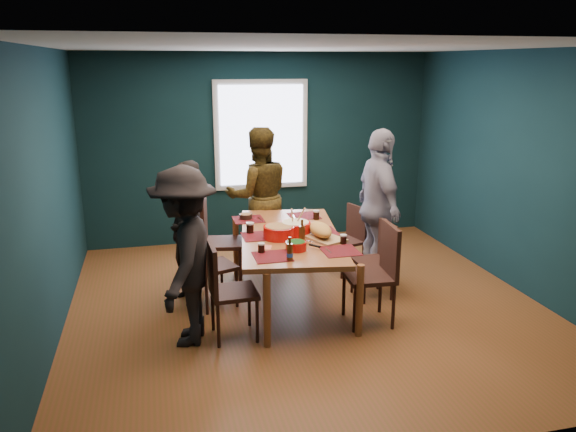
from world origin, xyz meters
The scene contains 26 objects.
room centered at (0.00, 0.27, 1.37)m, with size 5.01×5.01×2.71m.
dining_table centered at (-0.15, 0.15, 0.71)m, with size 1.34×2.19×0.78m.
chair_left_far centered at (-0.88, 0.87, 0.60)m, with size 0.54×0.54×1.04m.
chair_left_mid centered at (-1.05, 0.22, 0.53)m, with size 0.53×0.53×0.92m.
chair_left_near centered at (-0.95, -0.53, 0.55)m, with size 0.44×0.44×0.94m.
chair_right_far centered at (0.81, 0.88, 0.49)m, with size 0.47×0.47×0.84m.
chair_right_mid centered at (0.86, 0.07, 0.50)m, with size 0.41×0.41×0.85m.
chair_right_near centered at (0.59, -0.54, 0.59)m, with size 0.49×0.49×1.02m.
person_far_left centered at (-1.21, 0.44, 0.78)m, with size 0.57×0.37×1.56m, color black.
person_back centered at (-0.23, 1.50, 0.89)m, with size 0.86×0.67×1.78m, color black.
person_right centered at (1.02, 0.52, 0.92)m, with size 1.07×0.45×1.83m, color white.
person_near_left centered at (-1.30, -0.49, 0.84)m, with size 1.08×0.62×1.68m, color black.
bowl_salad centered at (-0.30, 0.03, 0.85)m, with size 0.33×0.33×0.14m.
bowl_dumpling centered at (-0.09, 0.14, 0.85)m, with size 0.33×0.33×0.30m.
bowl_herbs centered at (-0.22, -0.38, 0.83)m, with size 0.20×0.20×0.09m.
cutting_board centered at (0.13, -0.05, 0.85)m, with size 0.48×0.72×0.15m.
small_bowl centered at (-0.51, 0.85, 0.81)m, with size 0.15×0.15×0.06m.
beer_bottle_a centered at (-0.35, -0.66, 0.86)m, with size 0.06×0.06×0.23m.
beer_bottle_b centered at (-0.10, -0.18, 0.88)m, with size 0.06×0.06×0.25m.
cola_glass_a centered at (-0.56, -0.38, 0.83)m, with size 0.07×0.07×0.10m.
cola_glass_b centered at (0.30, -0.30, 0.83)m, with size 0.07×0.07×0.10m.
cola_glass_c centered at (0.29, 0.64, 0.84)m, with size 0.08×0.08×0.11m.
cola_glass_d centered at (-0.56, 0.28, 0.84)m, with size 0.08×0.08×0.12m.
napkin_a centered at (0.26, 0.18, 0.78)m, with size 0.14×0.14×0.00m, color #DE6C5D.
napkin_b centered at (-0.50, -0.23, 0.78)m, with size 0.14×0.14×0.00m, color #DE6C5D.
napkin_c centered at (0.21, -0.51, 0.78)m, with size 0.13×0.13×0.00m, color #DE6C5D.
Camera 1 is at (-1.53, -5.42, 2.56)m, focal length 35.00 mm.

